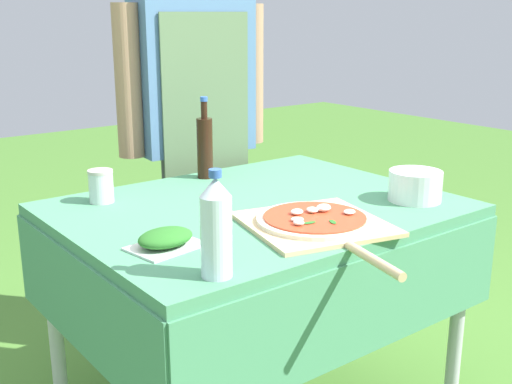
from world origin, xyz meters
name	(u,v)px	position (x,y,z in m)	size (l,w,h in m)	color
prep_table	(256,233)	(0.00, 0.00, 0.71)	(1.19, 0.93, 0.80)	#478960
person_cook	(195,112)	(0.19, 0.64, 1.00)	(0.63, 0.24, 1.69)	#4C4C51
pizza_on_peel	(315,223)	(-0.01, -0.28, 0.82)	(0.44, 0.62, 0.06)	#D1B27F
oil_bottle	(205,146)	(0.06, 0.38, 0.92)	(0.06, 0.06, 0.29)	black
water_bottle	(216,227)	(-0.42, -0.39, 0.92)	(0.07, 0.07, 0.25)	silver
herb_container	(166,239)	(-0.42, -0.16, 0.83)	(0.20, 0.16, 0.05)	silver
mixing_tub	(415,186)	(0.42, -0.27, 0.85)	(0.17, 0.17, 0.10)	silver
sauce_jar	(101,188)	(-0.37, 0.32, 0.85)	(0.08, 0.08, 0.10)	silver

